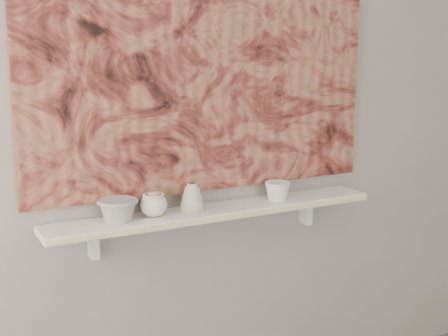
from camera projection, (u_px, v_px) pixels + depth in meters
wall_back at (205, 102)px, 2.51m from camera, size 3.60×0.00×3.60m
shelf at (216, 212)px, 2.51m from camera, size 1.40×0.18×0.03m
shelf_stripe at (227, 217)px, 2.43m from camera, size 1.40×0.01×0.02m
bracket_left at (93, 243)px, 2.36m from camera, size 0.03×0.06×0.12m
bracket_right at (306, 211)px, 2.81m from camera, size 0.03×0.06×0.12m
painting at (206, 54)px, 2.46m from camera, size 1.50×0.02×1.10m
house_motif at (300, 125)px, 2.72m from camera, size 0.09×0.00×0.08m
bowl_grey at (118, 210)px, 2.32m from camera, size 0.18×0.18×0.09m
cup_cream at (154, 205)px, 2.38m from camera, size 0.12×0.12×0.09m
bell_vessel at (192, 197)px, 2.45m from camera, size 0.13×0.13×0.11m
bowl_white at (277, 191)px, 2.64m from camera, size 0.11×0.11×0.08m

